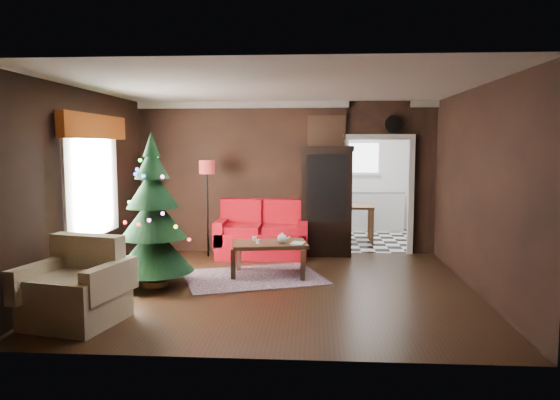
# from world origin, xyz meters

# --- Properties ---
(floor) EXTENTS (5.50, 5.50, 0.00)m
(floor) POSITION_xyz_m (0.00, 0.00, 0.00)
(floor) COLOR black
(floor) RESTS_ON ground
(ceiling) EXTENTS (5.50, 5.50, 0.00)m
(ceiling) POSITION_xyz_m (0.00, 0.00, 2.80)
(ceiling) COLOR white
(ceiling) RESTS_ON ground
(wall_back) EXTENTS (5.50, 0.00, 5.50)m
(wall_back) POSITION_xyz_m (0.00, 2.50, 1.40)
(wall_back) COLOR black
(wall_back) RESTS_ON ground
(wall_front) EXTENTS (5.50, 0.00, 5.50)m
(wall_front) POSITION_xyz_m (0.00, -2.50, 1.40)
(wall_front) COLOR black
(wall_front) RESTS_ON ground
(wall_left) EXTENTS (0.00, 5.50, 5.50)m
(wall_left) POSITION_xyz_m (-2.75, 0.00, 1.40)
(wall_left) COLOR black
(wall_left) RESTS_ON ground
(wall_right) EXTENTS (0.00, 5.50, 5.50)m
(wall_right) POSITION_xyz_m (2.75, 0.00, 1.40)
(wall_right) COLOR black
(wall_right) RESTS_ON ground
(doorway) EXTENTS (1.10, 0.10, 2.10)m
(doorway) POSITION_xyz_m (1.70, 2.50, 1.05)
(doorway) COLOR silver
(doorway) RESTS_ON ground
(left_window) EXTENTS (0.05, 1.60, 1.40)m
(left_window) POSITION_xyz_m (-2.71, 0.20, 1.45)
(left_window) COLOR white
(left_window) RESTS_ON wall_left
(valance) EXTENTS (0.12, 2.10, 0.35)m
(valance) POSITION_xyz_m (-2.63, 0.20, 2.27)
(valance) COLOR #933C11
(valance) RESTS_ON wall_left
(kitchen_floor) EXTENTS (3.00, 3.00, 0.00)m
(kitchen_floor) POSITION_xyz_m (1.70, 4.00, 0.00)
(kitchen_floor) COLOR white
(kitchen_floor) RESTS_ON ground
(kitchen_window) EXTENTS (0.70, 0.06, 0.70)m
(kitchen_window) POSITION_xyz_m (1.70, 5.45, 1.70)
(kitchen_window) COLOR white
(kitchen_window) RESTS_ON ground
(rug) EXTENTS (2.40, 2.08, 0.01)m
(rug) POSITION_xyz_m (-0.38, 0.53, 0.01)
(rug) COLOR #493441
(rug) RESTS_ON ground
(loveseat) EXTENTS (1.70, 0.90, 1.00)m
(loveseat) POSITION_xyz_m (-0.40, 2.05, 0.50)
(loveseat) COLOR maroon
(loveseat) RESTS_ON ground
(curio_cabinet) EXTENTS (0.90, 0.45, 1.90)m
(curio_cabinet) POSITION_xyz_m (0.75, 2.27, 0.95)
(curio_cabinet) COLOR black
(curio_cabinet) RESTS_ON ground
(floor_lamp) EXTENTS (0.36, 0.36, 1.81)m
(floor_lamp) POSITION_xyz_m (-1.37, 2.00, 0.83)
(floor_lamp) COLOR black
(floor_lamp) RESTS_ON ground
(christmas_tree) EXTENTS (1.17, 1.17, 2.14)m
(christmas_tree) POSITION_xyz_m (-1.74, -0.02, 1.05)
(christmas_tree) COLOR black
(christmas_tree) RESTS_ON ground
(armchair) EXTENTS (1.15, 1.15, 0.98)m
(armchair) POSITION_xyz_m (-2.14, -1.64, 0.46)
(armchair) COLOR tan
(armchair) RESTS_ON ground
(coffee_table) EXTENTS (1.23, 0.86, 0.51)m
(coffee_table) POSITION_xyz_m (-0.15, 0.68, 0.27)
(coffee_table) COLOR black
(coffee_table) RESTS_ON rug
(teapot) EXTENTS (0.17, 0.17, 0.16)m
(teapot) POSITION_xyz_m (0.05, 0.60, 0.60)
(teapot) COLOR silver
(teapot) RESTS_ON coffee_table
(cup_a) EXTENTS (0.08, 0.08, 0.06)m
(cup_a) POSITION_xyz_m (-0.39, 0.83, 0.55)
(cup_a) COLOR silver
(cup_a) RESTS_ON coffee_table
(cup_b) EXTENTS (0.09, 0.09, 0.06)m
(cup_b) POSITION_xyz_m (-0.31, 0.56, 0.55)
(cup_b) COLOR silver
(cup_b) RESTS_ON coffee_table
(book) EXTENTS (0.19, 0.06, 0.26)m
(book) POSITION_xyz_m (0.20, 0.60, 0.65)
(book) COLOR #9F8359
(book) RESTS_ON coffee_table
(wall_clock) EXTENTS (0.32, 0.32, 0.06)m
(wall_clock) POSITION_xyz_m (1.95, 2.45, 2.38)
(wall_clock) COLOR white
(wall_clock) RESTS_ON wall_back
(painting) EXTENTS (0.62, 0.05, 0.52)m
(painting) POSITION_xyz_m (0.75, 2.46, 2.25)
(painting) COLOR #A9824D
(painting) RESTS_ON wall_back
(kitchen_counter) EXTENTS (1.80, 0.60, 0.90)m
(kitchen_counter) POSITION_xyz_m (1.70, 5.20, 0.45)
(kitchen_counter) COLOR silver
(kitchen_counter) RESTS_ON ground
(kitchen_table) EXTENTS (0.70, 0.70, 0.75)m
(kitchen_table) POSITION_xyz_m (1.40, 3.70, 0.38)
(kitchen_table) COLOR brown
(kitchen_table) RESTS_ON ground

